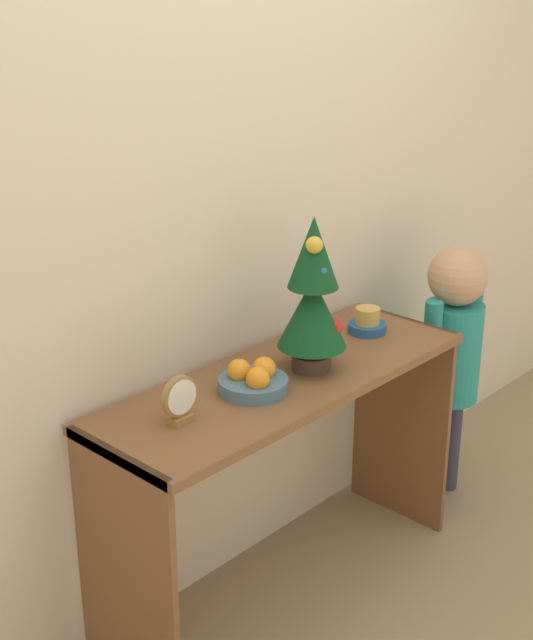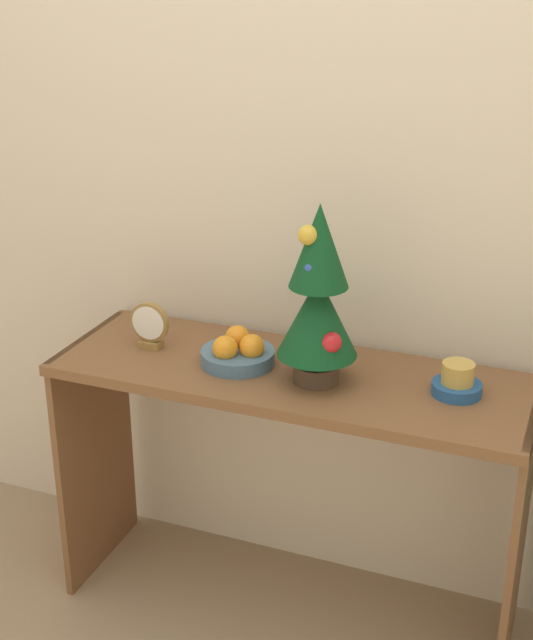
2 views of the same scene
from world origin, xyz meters
name	(u,v)px [view 1 (image 1 of 2)]	position (x,y,z in m)	size (l,w,h in m)	color
ground_plane	(335,619)	(0.00, 0.00, 0.00)	(12.00, 12.00, 0.00)	#997F60
back_wall	(221,204)	(0.00, 0.48, 1.25)	(7.00, 0.05, 2.50)	beige
console_table	(285,426)	(0.00, 0.22, 0.60)	(1.28, 0.44, 0.78)	brown
mini_tree	(313,295)	(0.08, 0.19, 1.01)	(0.21, 0.21, 0.47)	#4C3828
fruit_bowl	(253,380)	(-0.15, 0.21, 0.81)	(0.20, 0.20, 0.09)	#476B84
singing_bowl	(367,323)	(0.44, 0.24, 0.81)	(0.13, 0.13, 0.09)	#235189
desk_clock	(180,400)	(-0.42, 0.22, 0.84)	(0.11, 0.04, 0.13)	olive
child_figure	(452,343)	(0.86, 0.17, 0.63)	(0.34, 0.22, 0.99)	#38384C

